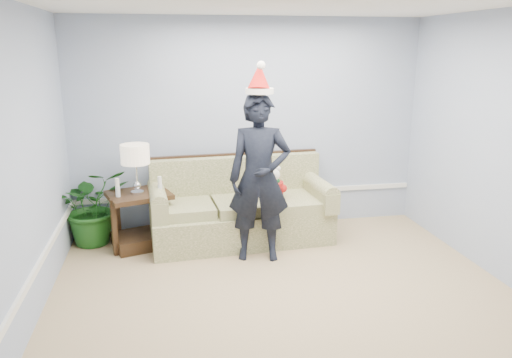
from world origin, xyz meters
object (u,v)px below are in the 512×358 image
object	(u,v)px
sofa	(240,211)
table_lamp	(135,156)
teddy_bear	(273,187)
side_table	(141,226)
man	(259,178)
houseplant	(93,206)

from	to	relation	value
sofa	table_lamp	world-z (taller)	table_lamp
sofa	teddy_bear	bearing A→B (deg)	-19.28
sofa	side_table	xyz separation A→B (m)	(-1.21, -0.04, -0.10)
side_table	man	world-z (taller)	man
sofa	side_table	size ratio (longest dim) A/B	2.67
man	teddy_bear	size ratio (longest dim) A/B	4.50
table_lamp	houseplant	distance (m)	0.88
sofa	table_lamp	bearing A→B (deg)	179.78
man	side_table	bearing A→B (deg)	166.80
sofa	table_lamp	xyz separation A→B (m)	(-1.22, -0.07, 0.75)
side_table	teddy_bear	world-z (taller)	teddy_bear
sofa	teddy_bear	xyz separation A→B (m)	(0.40, -0.11, 0.32)
side_table	teddy_bear	bearing A→B (deg)	-2.57
table_lamp	man	size ratio (longest dim) A/B	0.31
houseplant	man	world-z (taller)	man
side_table	houseplant	bearing A→B (deg)	158.81
side_table	table_lamp	xyz separation A→B (m)	(-0.01, -0.04, 0.85)
houseplant	man	size ratio (longest dim) A/B	0.50
sofa	houseplant	xyz separation A→B (m)	(-1.76, 0.18, 0.11)
sofa	teddy_bear	distance (m)	0.52
side_table	teddy_bear	size ratio (longest dim) A/B	2.02
man	teddy_bear	bearing A→B (deg)	72.28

